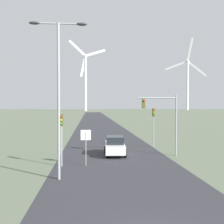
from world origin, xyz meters
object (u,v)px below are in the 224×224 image
at_px(traffic_light_mast_overhead, 163,113).
at_px(car_approaching, 115,146).
at_px(wind_turbine_center, 188,80).
at_px(streetlamp, 59,81).
at_px(stop_sign_near, 86,141).
at_px(traffic_light_post_near_right, 154,119).
at_px(wind_turbine_left, 85,77).
at_px(traffic_light_post_near_left, 61,128).

distance_m(traffic_light_mast_overhead, car_approaching, 5.49).
bearing_deg(wind_turbine_center, streetlamp, -112.81).
bearing_deg(wind_turbine_center, car_approaching, -112.56).
relative_size(streetlamp, traffic_light_mast_overhead, 1.76).
xyz_separation_m(stop_sign_near, wind_turbine_center, (93.56, 222.78, 27.20)).
bearing_deg(traffic_light_post_near_right, wind_turbine_center, 68.13).
relative_size(streetlamp, wind_turbine_center, 0.15).
relative_size(traffic_light_mast_overhead, wind_turbine_center, 0.08).
bearing_deg(streetlamp, wind_turbine_left, 90.42).
bearing_deg(stop_sign_near, traffic_light_post_near_right, 48.28).
bearing_deg(car_approaching, streetlamp, -119.27).
bearing_deg(streetlamp, wind_turbine_center, 67.19).
bearing_deg(traffic_light_mast_overhead, wind_turbine_center, 68.50).
height_order(car_approaching, wind_turbine_left, wind_turbine_left).
height_order(stop_sign_near, traffic_light_post_near_left, traffic_light_post_near_left).
bearing_deg(wind_turbine_left, traffic_light_post_near_left, -89.63).
distance_m(traffic_light_post_near_left, wind_turbine_left, 195.33).
distance_m(streetlamp, traffic_light_post_near_left, 4.94).
relative_size(stop_sign_near, car_approaching, 0.68).
xyz_separation_m(traffic_light_post_near_left, wind_turbine_left, (-1.24, 193.80, 24.39)).
xyz_separation_m(traffic_light_mast_overhead, car_approaching, (-4.46, 0.74, -3.12)).
distance_m(car_approaching, wind_turbine_center, 238.46).
bearing_deg(traffic_light_post_near_right, streetlamp, -127.18).
bearing_deg(car_approaching, traffic_light_post_near_left, -137.61).
xyz_separation_m(traffic_light_post_near_left, traffic_light_mast_overhead, (9.05, 3.46, 1.04)).
bearing_deg(traffic_light_mast_overhead, wind_turbine_left, 93.10).
height_order(traffic_light_mast_overhead, wind_turbine_left, wind_turbine_left).
distance_m(traffic_light_post_near_right, wind_turbine_left, 187.13).
xyz_separation_m(car_approaching, wind_turbine_left, (-5.84, 189.60, 26.47)).
xyz_separation_m(traffic_light_mast_overhead, wind_turbine_left, (-10.30, 190.34, 23.34)).
relative_size(traffic_light_mast_overhead, car_approaching, 1.37).
distance_m(traffic_light_post_near_left, traffic_light_post_near_right, 12.73).
xyz_separation_m(stop_sign_near, traffic_light_mast_overhead, (7.16, 3.38, 2.05)).
bearing_deg(traffic_light_post_near_left, traffic_light_post_near_right, 42.13).
relative_size(traffic_light_post_near_left, traffic_light_mast_overhead, 0.71).
xyz_separation_m(streetlamp, car_approaching, (4.38, 7.81, -5.44)).
bearing_deg(car_approaching, wind_turbine_left, 91.76).
xyz_separation_m(streetlamp, wind_turbine_left, (-1.46, 197.41, 21.03)).
relative_size(car_approaching, wind_turbine_left, 0.07).
bearing_deg(wind_turbine_left, streetlamp, -89.58).
bearing_deg(traffic_light_mast_overhead, stop_sign_near, -154.71).
distance_m(traffic_light_post_near_right, wind_turbine_center, 232.38).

